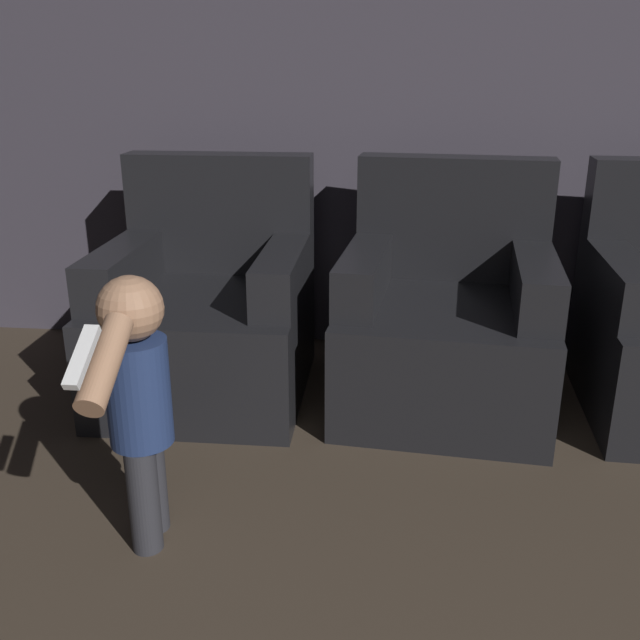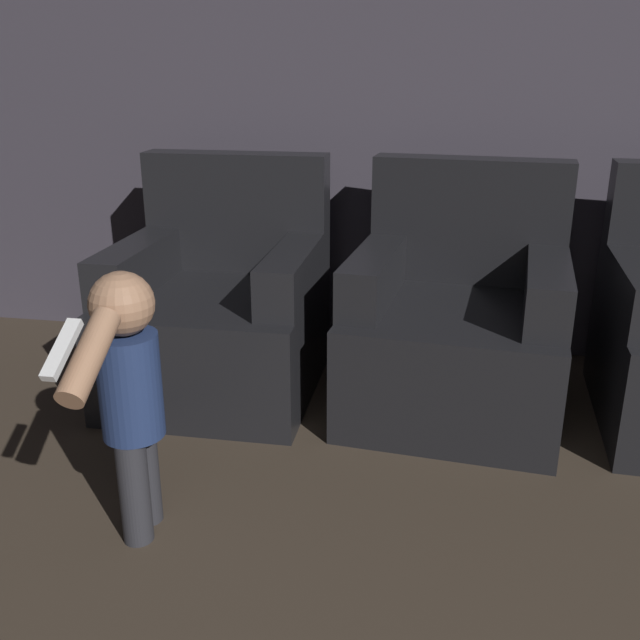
{
  "view_description": "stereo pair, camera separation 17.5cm",
  "coord_description": "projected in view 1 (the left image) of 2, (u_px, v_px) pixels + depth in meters",
  "views": [
    {
      "loc": [
        -0.02,
        1.03,
        1.36
      ],
      "look_at": [
        -0.25,
        3.29,
        0.54
      ],
      "focal_mm": 40.0,
      "sensor_mm": 36.0,
      "label": 1
    },
    {
      "loc": [
        0.16,
        1.06,
        1.36
      ],
      "look_at": [
        -0.25,
        3.29,
        0.54
      ],
      "focal_mm": 40.0,
      "sensor_mm": 36.0,
      "label": 2
    }
  ],
  "objects": [
    {
      "name": "wall_back",
      "position": [
        401.0,
        76.0,
        3.26
      ],
      "size": [
        8.4,
        0.05,
        2.6
      ],
      "color": "#3D3842",
      "rests_on": "ground_plane"
    },
    {
      "name": "armchair_left",
      "position": [
        209.0,
        315.0,
        3.06
      ],
      "size": [
        0.84,
        0.89,
        0.98
      ],
      "rotation": [
        0.0,
        0.0,
        0.01
      ],
      "color": "black",
      "rests_on": "ground_plane"
    },
    {
      "name": "armchair_middle",
      "position": [
        445.0,
        323.0,
        2.97
      ],
      "size": [
        0.91,
        0.96,
        0.98
      ],
      "rotation": [
        0.0,
        0.0,
        -0.1
      ],
      "color": "black",
      "rests_on": "ground_plane"
    },
    {
      "name": "person_toddler",
      "position": [
        137.0,
        393.0,
        2.0
      ],
      "size": [
        0.18,
        0.57,
        0.83
      ],
      "rotation": [
        0.0,
        0.0,
        1.68
      ],
      "color": "#28282D",
      "rests_on": "ground_plane"
    }
  ]
}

